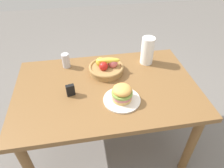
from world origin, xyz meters
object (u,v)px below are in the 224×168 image
Objects in this scene: fruit_basket at (106,67)px; paper_towel_roll at (147,51)px; plate at (122,100)px; soda_can at (66,60)px; sandwich at (122,93)px; napkin_holder at (70,90)px.

fruit_basket is 1.21× the size of paper_towel_roll.
fruit_basket is (-0.06, 0.36, 0.04)m from plate.
plate is at bearing -51.91° from soda_can.
plate is at bearing -80.91° from fruit_basket.
paper_towel_roll reaches higher than soda_can.
soda_can is (-0.39, 0.49, -0.01)m from sandwich.
soda_can is 0.53× the size of paper_towel_roll.
fruit_basket is at bearing 25.77° from napkin_holder.
sandwich is 0.62× the size of paper_towel_roll.
fruit_basket reaches higher than napkin_holder.
sandwich is 0.36m from fruit_basket.
plate is 0.92× the size of fruit_basket.
napkin_holder reaches higher than plate.
plate is 2.95× the size of napkin_holder.
napkin_holder is (-0.30, -0.24, 0.00)m from fruit_basket.
paper_towel_roll is (0.70, -0.05, 0.06)m from soda_can.
paper_towel_roll is at bearing 54.51° from sandwich.
soda_can is at bearing 157.64° from fruit_basket.
napkin_holder is (-0.36, 0.12, 0.04)m from plate.
soda_can is at bearing 175.63° from paper_towel_roll.
paper_towel_roll is at bearing 12.77° from napkin_holder.
plate is 0.07m from sandwich.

